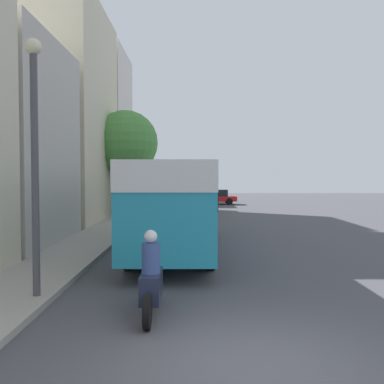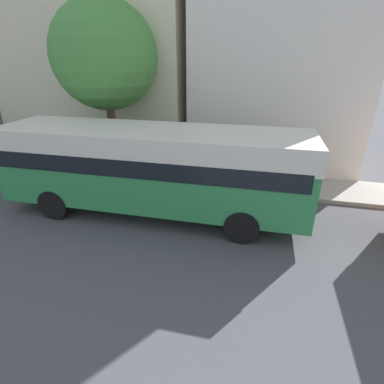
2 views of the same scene
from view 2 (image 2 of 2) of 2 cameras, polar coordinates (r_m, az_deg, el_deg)
name	(u,v)px [view 2 (image 2 of 2)]	position (r m, az deg, el deg)	size (l,w,h in m)	color
building_far_terrace	(103,23)	(17.82, -16.59, 28.41)	(5.90, 9.27, 12.72)	beige
building_end_row	(282,22)	(16.22, 16.81, 28.53)	(6.80, 7.35, 12.54)	silver
bus_following	(152,160)	(9.64, -7.69, 6.04)	(2.54, 9.80, 2.86)	#2D8447
street_tree	(105,56)	(13.34, -16.28, 23.60)	(4.16, 4.16, 6.82)	brown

